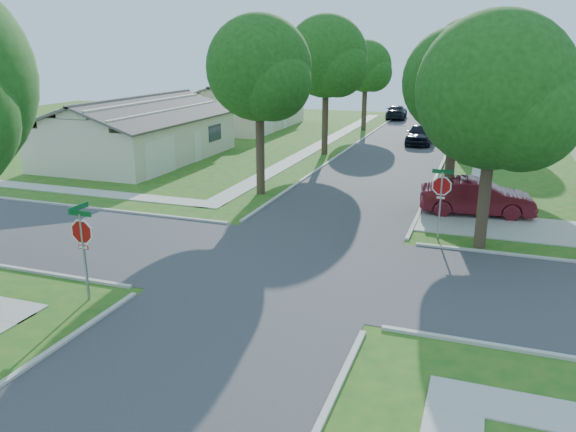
# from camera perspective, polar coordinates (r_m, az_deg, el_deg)

# --- Properties ---
(ground) EXTENTS (100.00, 100.00, 0.00)m
(ground) POSITION_cam_1_polar(r_m,az_deg,el_deg) (19.78, -0.06, -4.95)
(ground) COLOR #1D5918
(ground) RESTS_ON ground
(road_ns) EXTENTS (7.00, 100.00, 0.02)m
(road_ns) POSITION_cam_1_polar(r_m,az_deg,el_deg) (19.78, -0.06, -4.94)
(road_ns) COLOR #333335
(road_ns) RESTS_ON ground
(sidewalk_ne) EXTENTS (1.20, 40.00, 0.04)m
(sidewalk_ne) POSITION_cam_1_polar(r_m,az_deg,el_deg) (43.92, 19.35, 6.24)
(sidewalk_ne) COLOR #9E9B91
(sidewalk_ne) RESTS_ON ground
(sidewalk_nw) EXTENTS (1.20, 40.00, 0.04)m
(sidewalk_nw) POSITION_cam_1_polar(r_m,az_deg,el_deg) (45.60, 3.77, 7.50)
(sidewalk_nw) COLOR #9E9B91
(sidewalk_nw) RESTS_ON ground
(driveway) EXTENTS (8.80, 3.60, 0.05)m
(driveway) POSITION_cam_1_polar(r_m,az_deg,el_deg) (25.53, 22.59, -1.17)
(driveway) COLOR #9E9B91
(driveway) RESTS_ON ground
(stop_sign_sw) EXTENTS (1.05, 0.80, 2.98)m
(stop_sign_sw) POSITION_cam_1_polar(r_m,az_deg,el_deg) (17.48, -20.18, -1.91)
(stop_sign_sw) COLOR gray
(stop_sign_sw) RESTS_ON ground
(stop_sign_ne) EXTENTS (1.05, 0.80, 2.98)m
(stop_sign_ne) POSITION_cam_1_polar(r_m,az_deg,el_deg) (22.68, 15.32, 2.67)
(stop_sign_ne) COLOR gray
(stop_sign_ne) RESTS_ON ground
(tree_e_near) EXTENTS (4.97, 4.80, 8.28)m
(tree_e_near) POSITION_cam_1_polar(r_m,az_deg,el_deg) (26.40, 16.86, 12.42)
(tree_e_near) COLOR #38281C
(tree_e_near) RESTS_ON ground
(tree_e_mid) EXTENTS (5.59, 5.40, 9.21)m
(tree_e_mid) POSITION_cam_1_polar(r_m,az_deg,el_deg) (38.35, 18.06, 14.36)
(tree_e_mid) COLOR #38281C
(tree_e_mid) RESTS_ON ground
(tree_e_far) EXTENTS (5.17, 5.00, 8.72)m
(tree_e_far) POSITION_cam_1_polar(r_m,az_deg,el_deg) (51.35, 18.62, 14.41)
(tree_e_far) COLOR #38281C
(tree_e_far) RESTS_ON ground
(tree_w_near) EXTENTS (5.38, 5.20, 8.97)m
(tree_w_near) POSITION_cam_1_polar(r_m,az_deg,el_deg) (28.48, -2.84, 14.31)
(tree_w_near) COLOR #38281C
(tree_w_near) RESTS_ON ground
(tree_w_mid) EXTENTS (5.80, 5.60, 9.56)m
(tree_w_mid) POSITION_cam_1_polar(r_m,az_deg,el_deg) (39.82, 3.99, 15.51)
(tree_w_mid) COLOR #38281C
(tree_w_mid) RESTS_ON ground
(tree_w_far) EXTENTS (4.76, 4.60, 8.04)m
(tree_w_far) POSITION_cam_1_polar(r_m,az_deg,el_deg) (52.48, 7.95, 14.61)
(tree_w_far) COLOR #38281C
(tree_w_far) RESTS_ON ground
(tree_ne_corner) EXTENTS (5.80, 5.60, 8.66)m
(tree_ne_corner) POSITION_cam_1_polar(r_m,az_deg,el_deg) (21.58, 20.41, 11.15)
(tree_ne_corner) COLOR #38281C
(tree_ne_corner) RESTS_ON ground
(house_nw_near) EXTENTS (8.42, 13.60, 4.23)m
(house_nw_near) POSITION_cam_1_polar(r_m,az_deg,el_deg) (39.62, -14.82, 7.77)
(house_nw_near) COLOR beige
(house_nw_near) RESTS_ON ground
(house_nw_far) EXTENTS (8.42, 13.60, 4.23)m
(house_nw_far) POSITION_cam_1_polar(r_m,az_deg,el_deg) (54.38, -4.65, 10.56)
(house_nw_far) COLOR beige
(house_nw_far) RESTS_ON ground
(car_driveway) EXTENTS (5.17, 2.36, 1.64)m
(car_driveway) POSITION_cam_1_polar(r_m,az_deg,el_deg) (26.80, 18.62, 1.84)
(car_driveway) COLOR #521019
(car_driveway) RESTS_ON ground
(car_curb_east) EXTENTS (1.98, 4.81, 1.63)m
(car_curb_east) POSITION_cam_1_polar(r_m,az_deg,el_deg) (45.78, 13.31, 8.13)
(car_curb_east) COLOR black
(car_curb_east) RESTS_ON ground
(car_curb_west) EXTENTS (2.45, 5.18, 1.46)m
(car_curb_west) POSITION_cam_1_polar(r_m,az_deg,el_deg) (61.87, 10.97, 10.33)
(car_curb_west) COLOR black
(car_curb_west) RESTS_ON ground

